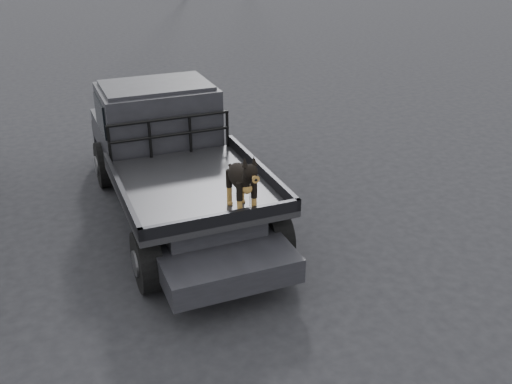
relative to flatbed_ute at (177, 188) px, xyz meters
name	(u,v)px	position (x,y,z in m)	size (l,w,h in m)	color
ground	(158,288)	(-0.74, -1.75, -0.46)	(120.00, 120.00, 0.00)	black
flatbed_ute	(177,188)	(0.00, 0.00, 0.00)	(2.00, 5.40, 0.92)	black
ute_cab	(158,111)	(0.00, 0.95, 0.90)	(1.72, 1.30, 0.88)	black
headache_rack	(170,137)	(0.00, 0.20, 0.74)	(1.80, 0.08, 0.55)	black
dog	(241,182)	(0.32, -1.85, 0.83)	(0.32, 0.60, 0.74)	black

